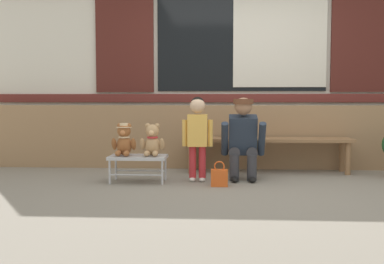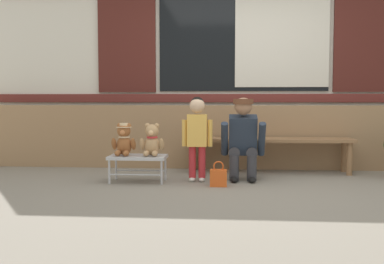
{
  "view_description": "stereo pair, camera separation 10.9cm",
  "coord_description": "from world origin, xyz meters",
  "px_view_note": "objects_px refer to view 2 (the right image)",
  "views": [
    {
      "loc": [
        -0.31,
        -4.71,
        0.92
      ],
      "look_at": [
        -0.63,
        0.53,
        0.55
      ],
      "focal_mm": 42.3,
      "sensor_mm": 36.0,
      "label": 1
    },
    {
      "loc": [
        -0.2,
        -4.7,
        0.92
      ],
      "look_at": [
        -0.63,
        0.53,
        0.55
      ],
      "focal_mm": 42.3,
      "sensor_mm": 36.0,
      "label": 2
    }
  ],
  "objects_px": {
    "teddy_bear_with_hat": "(124,140)",
    "child_standing": "(197,129)",
    "handbag_on_ground": "(218,177)",
    "small_display_bench": "(138,158)",
    "teddy_bear_plain": "(152,141)",
    "wooden_bench_long": "(269,143)",
    "adult_crouching": "(244,138)"
  },
  "relations": [
    {
      "from": "teddy_bear_plain",
      "to": "small_display_bench",
      "type": "bearing_deg",
      "value": -179.49
    },
    {
      "from": "adult_crouching",
      "to": "handbag_on_ground",
      "type": "bearing_deg",
      "value": -123.36
    },
    {
      "from": "small_display_bench",
      "to": "child_standing",
      "type": "distance_m",
      "value": 0.74
    },
    {
      "from": "small_display_bench",
      "to": "child_standing",
      "type": "xyz_separation_m",
      "value": [
        0.66,
        0.09,
        0.33
      ]
    },
    {
      "from": "small_display_bench",
      "to": "teddy_bear_plain",
      "type": "distance_m",
      "value": 0.25
    },
    {
      "from": "teddy_bear_with_hat",
      "to": "teddy_bear_plain",
      "type": "relative_size",
      "value": 1.0
    },
    {
      "from": "small_display_bench",
      "to": "teddy_bear_with_hat",
      "type": "bearing_deg",
      "value": 179.23
    },
    {
      "from": "child_standing",
      "to": "handbag_on_ground",
      "type": "bearing_deg",
      "value": -48.67
    },
    {
      "from": "small_display_bench",
      "to": "teddy_bear_plain",
      "type": "bearing_deg",
      "value": 0.51
    },
    {
      "from": "small_display_bench",
      "to": "adult_crouching",
      "type": "distance_m",
      "value": 1.23
    },
    {
      "from": "wooden_bench_long",
      "to": "handbag_on_ground",
      "type": "xyz_separation_m",
      "value": [
        -0.61,
        -0.98,
        -0.28
      ]
    },
    {
      "from": "teddy_bear_plain",
      "to": "handbag_on_ground",
      "type": "relative_size",
      "value": 1.34
    },
    {
      "from": "wooden_bench_long",
      "to": "child_standing",
      "type": "distance_m",
      "value": 1.13
    },
    {
      "from": "small_display_bench",
      "to": "teddy_bear_with_hat",
      "type": "height_order",
      "value": "teddy_bear_with_hat"
    },
    {
      "from": "handbag_on_ground",
      "to": "small_display_bench",
      "type": "bearing_deg",
      "value": 167.94
    },
    {
      "from": "small_display_bench",
      "to": "adult_crouching",
      "type": "xyz_separation_m",
      "value": [
        1.19,
        0.23,
        0.21
      ]
    },
    {
      "from": "teddy_bear_plain",
      "to": "child_standing",
      "type": "distance_m",
      "value": 0.53
    },
    {
      "from": "teddy_bear_with_hat",
      "to": "child_standing",
      "type": "xyz_separation_m",
      "value": [
        0.82,
        0.09,
        0.12
      ]
    },
    {
      "from": "teddy_bear_with_hat",
      "to": "wooden_bench_long",
      "type": "bearing_deg",
      "value": 24.84
    },
    {
      "from": "wooden_bench_long",
      "to": "teddy_bear_with_hat",
      "type": "xyz_separation_m",
      "value": [
        -1.68,
        -0.78,
        0.1
      ]
    },
    {
      "from": "wooden_bench_long",
      "to": "teddy_bear_plain",
      "type": "distance_m",
      "value": 1.57
    },
    {
      "from": "small_display_bench",
      "to": "handbag_on_ground",
      "type": "xyz_separation_m",
      "value": [
        0.91,
        -0.19,
        -0.17
      ]
    },
    {
      "from": "teddy_bear_plain",
      "to": "adult_crouching",
      "type": "relative_size",
      "value": 0.38
    },
    {
      "from": "teddy_bear_plain",
      "to": "wooden_bench_long",
      "type": "bearing_deg",
      "value": 29.78
    },
    {
      "from": "teddy_bear_plain",
      "to": "adult_crouching",
      "type": "bearing_deg",
      "value": 12.54
    },
    {
      "from": "wooden_bench_long",
      "to": "small_display_bench",
      "type": "relative_size",
      "value": 3.28
    },
    {
      "from": "adult_crouching",
      "to": "wooden_bench_long",
      "type": "bearing_deg",
      "value": 58.84
    },
    {
      "from": "teddy_bear_plain",
      "to": "child_standing",
      "type": "relative_size",
      "value": 0.38
    },
    {
      "from": "teddy_bear_with_hat",
      "to": "child_standing",
      "type": "distance_m",
      "value": 0.84
    },
    {
      "from": "child_standing",
      "to": "handbag_on_ground",
      "type": "relative_size",
      "value": 3.52
    },
    {
      "from": "child_standing",
      "to": "adult_crouching",
      "type": "xyz_separation_m",
      "value": [
        0.53,
        0.14,
        -0.11
      ]
    },
    {
      "from": "small_display_bench",
      "to": "adult_crouching",
      "type": "height_order",
      "value": "adult_crouching"
    }
  ]
}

